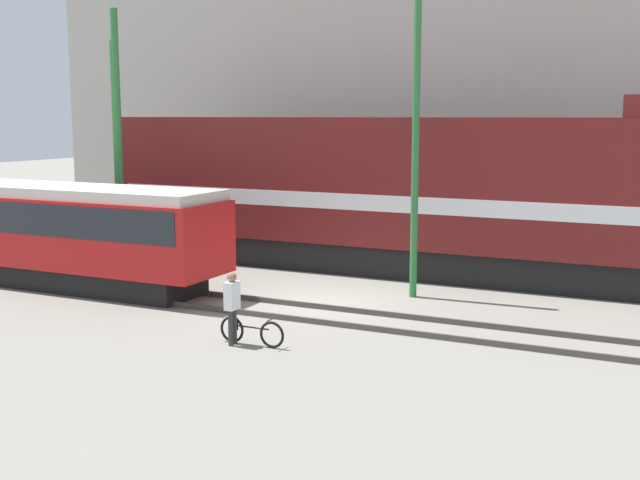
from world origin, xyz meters
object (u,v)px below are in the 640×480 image
(person, at_px, (232,301))
(utility_pole_left, at_px, (117,156))
(utility_pole_center, at_px, (118,141))
(freight_locomotive, at_px, (401,192))
(utility_pole_right, at_px, (416,127))
(streetcar, at_px, (32,227))
(bicycle, at_px, (252,332))

(person, height_order, utility_pole_left, utility_pole_left)
(utility_pole_center, bearing_deg, utility_pole_left, 180.00)
(utility_pole_left, bearing_deg, freight_locomotive, 19.82)
(freight_locomotive, xyz_separation_m, utility_pole_right, (1.58, -3.18, 2.13))
(streetcar, height_order, utility_pole_left, utility_pole_left)
(bicycle, relative_size, utility_pole_left, 0.22)
(freight_locomotive, relative_size, person, 11.92)
(bicycle, bearing_deg, person, -159.86)
(streetcar, distance_m, bicycle, 10.02)
(bicycle, distance_m, utility_pole_right, 7.76)
(person, distance_m, utility_pole_right, 7.60)
(freight_locomotive, xyz_separation_m, streetcar, (-9.50, -6.35, -0.90))
(freight_locomotive, height_order, utility_pole_right, utility_pole_right)
(bicycle, height_order, utility_pole_left, utility_pole_left)
(bicycle, distance_m, utility_pole_center, 11.35)
(utility_pole_left, bearing_deg, streetcar, -102.21)
(freight_locomotive, relative_size, bicycle, 12.05)
(streetcar, relative_size, person, 7.80)
(freight_locomotive, height_order, person, freight_locomotive)
(streetcar, bearing_deg, bicycle, -17.43)
(freight_locomotive, xyz_separation_m, person, (-0.44, -9.47, -1.62))
(freight_locomotive, xyz_separation_m, bicycle, (-0.03, -9.32, -2.31))
(streetcar, bearing_deg, freight_locomotive, 33.78)
(streetcar, bearing_deg, utility_pole_left, 77.79)
(streetcar, distance_m, utility_pole_left, 3.82)
(bicycle, bearing_deg, utility_pole_left, 144.99)
(utility_pole_center, height_order, utility_pole_right, utility_pole_right)
(freight_locomotive, height_order, streetcar, freight_locomotive)
(freight_locomotive, bearing_deg, utility_pole_center, -160.00)
(streetcar, distance_m, utility_pole_right, 11.91)
(utility_pole_right, bearing_deg, utility_pole_center, 180.00)
(streetcar, relative_size, utility_pole_right, 1.36)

